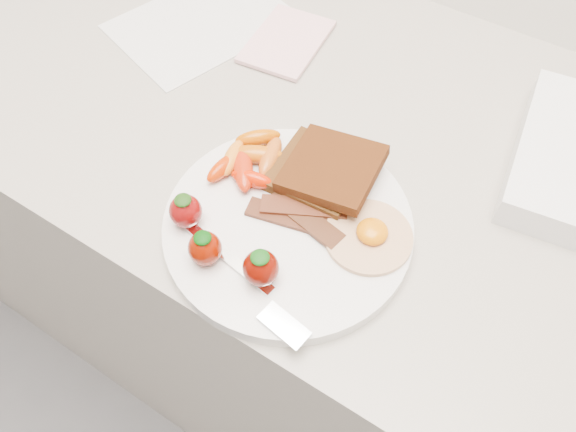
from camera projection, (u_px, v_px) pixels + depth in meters
The scene contains 11 objects.
counter at pixel (338, 298), 1.07m from camera, with size 2.00×0.60×0.90m, color gray.
plate at pixel (288, 226), 0.61m from camera, with size 0.27×0.27×0.02m, color white.
toast_lower at pixel (318, 172), 0.63m from camera, with size 0.10×0.10×0.01m, color #3E1F0D.
toast_upper at pixel (332, 168), 0.62m from camera, with size 0.10×0.10×0.01m, color black.
fried_egg at pixel (369, 235), 0.59m from camera, with size 0.12×0.12×0.02m.
bacon_strips at pixel (299, 214), 0.60m from camera, with size 0.11×0.07×0.01m.
baby_carrots at pixel (249, 160), 0.64m from camera, with size 0.08×0.11×0.02m.
strawberries at pixel (218, 242), 0.56m from camera, with size 0.14×0.06×0.04m.
fork at pixel (252, 287), 0.55m from camera, with size 0.18×0.06×0.00m.
paper_sheet at pixel (202, 22), 0.82m from camera, with size 0.18×0.24×0.00m, color silver.
notepad at pixel (287, 41), 0.79m from camera, with size 0.09×0.14×0.01m, color beige.
Camera 1 is at (0.17, 1.25, 1.42)m, focal length 35.00 mm.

